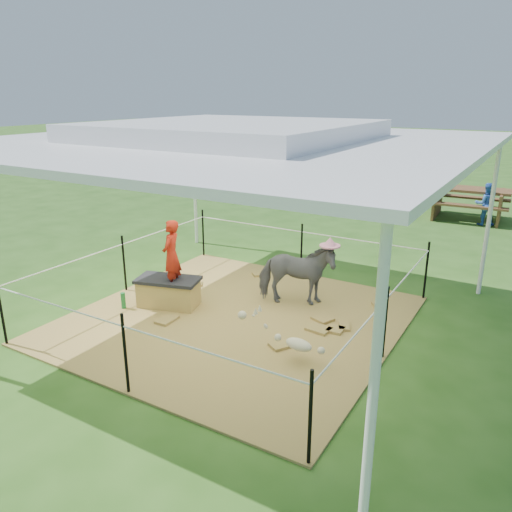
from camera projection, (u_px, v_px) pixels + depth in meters
The scene contains 13 objects.
ground at pixel (236, 320), 7.53m from camera, with size 90.00×90.00×0.00m, color #2D5919.
hay_patch at pixel (236, 319), 7.52m from camera, with size 4.60×4.60×0.03m, color brown.
canopy_tent at pixel (233, 138), 6.69m from camera, with size 6.30×6.30×2.90m.
rope_fence at pixel (235, 280), 7.33m from camera, with size 4.54×4.54×1.00m.
straw_bale at pixel (169, 293), 7.92m from camera, with size 0.92×0.46×0.41m, color #B68B42.
dark_cloth at pixel (168, 280), 7.85m from camera, with size 0.98×0.51×0.05m, color black.
woman at pixel (171, 249), 7.63m from camera, with size 0.40×0.26×1.10m, color red.
green_bottle at pixel (123, 300), 7.84m from camera, with size 0.07×0.07×0.26m, color #1B7930.
pony at pixel (296, 274), 7.86m from camera, with size 0.55×1.21×1.02m, color #4D4D52.
pink_hat at pixel (297, 239), 7.68m from camera, with size 0.32×0.32×0.15m, color pink.
foal at pixel (299, 342), 6.24m from camera, with size 0.95×0.53×0.53m, color beige, non-canonical shape.
picnic_table_near at pixel (468, 204), 13.42m from camera, with size 2.03×1.47×0.85m, color #55331D.
distant_person at pixel (486, 204), 12.79m from camera, with size 0.53×0.41×1.09m, color blue.
Camera 1 is at (3.75, -5.74, 3.27)m, focal length 35.00 mm.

